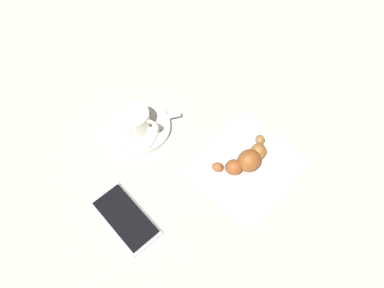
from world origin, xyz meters
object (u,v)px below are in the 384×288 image
saucer (140,127)px  espresso_cup (135,120)px  napkin (246,166)px  sugar_packet (152,135)px  cell_phone (125,218)px  teaspoon (140,123)px  croissant (247,159)px

saucer → espresso_cup: bearing=-129.7°
saucer → napkin: saucer is taller
sugar_packet → cell_phone: (0.08, -0.16, -0.01)m
teaspoon → sugar_packet: (0.04, -0.00, 0.00)m
cell_phone → saucer: bearing=126.2°
saucer → teaspoon: bearing=146.7°
saucer → croissant: croissant is taller
sugar_packet → napkin: bearing=-85.0°
espresso_cup → sugar_packet: 0.05m
saucer → teaspoon: (-0.00, 0.00, 0.01)m
cell_phone → croissant: bearing=66.8°
sugar_packet → espresso_cup: bearing=80.2°
saucer → teaspoon: size_ratio=1.08×
napkin → cell_phone: 0.26m
sugar_packet → croissant: 0.20m
napkin → sugar_packet: bearing=-158.6°
croissant → napkin: bearing=-28.1°
napkin → croissant: (-0.00, 0.00, 0.02)m
espresso_cup → teaspoon: bearing=87.9°
teaspoon → sugar_packet: 0.04m
saucer → teaspoon: 0.01m
espresso_cup → napkin: espresso_cup is taller
saucer → teaspoon: teaspoon is taller
saucer → cell_phone: (0.12, -0.16, -0.00)m
saucer → sugar_packet: (0.04, -0.00, 0.01)m
espresso_cup → croissant: size_ratio=0.64×
espresso_cup → sugar_packet: espresso_cup is taller
croissant → sugar_packet: bearing=-157.9°
espresso_cup → napkin: size_ratio=0.44×
espresso_cup → teaspoon: espresso_cup is taller
saucer → croissant: (0.22, 0.07, 0.02)m
sugar_packet → teaspoon: bearing=68.2°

